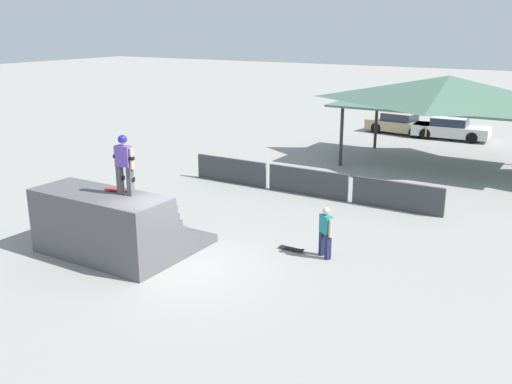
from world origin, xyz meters
TOP-DOWN VIEW (x-y plane):
  - ground_plane at (0.00, 0.00)m, footprint 160.00×160.00m
  - quarter_pipe_ramp at (-2.25, -0.17)m, footprint 4.23×3.55m
  - skater_on_deck at (-1.52, -0.23)m, footprint 0.72×0.25m
  - skateboard_on_deck at (-1.90, -0.13)m, footprint 0.79×0.38m
  - bystander_walking at (3.24, 2.79)m, footprint 0.56×0.42m
  - skateboard_on_ground at (2.21, 2.74)m, footprint 0.80×0.21m
  - barrier_fence at (-0.00, 8.20)m, footprint 10.65×0.12m
  - pavilion_shelter at (3.36, 15.82)m, footprint 9.87×5.59m
  - parked_car_tan at (-1.00, 23.13)m, footprint 4.32×2.30m
  - parked_car_white at (2.06, 22.95)m, footprint 4.38×1.95m

SIDE VIEW (x-z plane):
  - ground_plane at x=0.00m, z-range 0.00..0.00m
  - skateboard_on_ground at x=2.21m, z-range 0.01..0.10m
  - barrier_fence at x=0.00m, z-range 0.00..1.05m
  - parked_car_tan at x=-1.00m, z-range -0.04..1.24m
  - parked_car_white at x=2.06m, z-range -0.03..1.24m
  - quarter_pipe_ramp at x=-2.25m, z-range -0.14..1.80m
  - bystander_walking at x=3.24m, z-range 0.08..1.60m
  - skateboard_on_deck at x=-1.90m, z-range 1.95..2.04m
  - skater_on_deck at x=-1.52m, z-range 2.06..3.75m
  - pavilion_shelter at x=3.36m, z-range 1.40..5.66m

